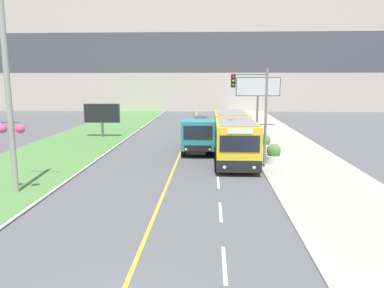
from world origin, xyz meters
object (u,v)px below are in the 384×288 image
Objects in this scene: billboard_small at (102,114)px; planter_round_second at (264,144)px; city_bus at (233,136)px; billboard_large at (258,89)px; car_distant at (201,124)px; traffic_light_mast at (256,105)px; planter_round_near at (274,155)px; planter_round_third at (258,137)px; utility_pole_near at (8,85)px; dump_truck at (199,136)px.

planter_round_second is at bearing -26.14° from billboard_small.
billboard_large is at bearing 77.34° from city_bus.
car_distant is 0.69× the size of traffic_light_mast.
planter_round_second reaches higher than planter_round_near.
planter_round_second reaches higher than planter_round_third.
utility_pole_near is at bearing -154.49° from traffic_light_mast.
utility_pole_near is 1.80× the size of traffic_light_mast.
city_bus reaches higher than car_distant.
planter_round_third is at bearing 64.90° from city_bus.
utility_pole_near reaches higher than billboard_large.
utility_pole_near reaches higher than traffic_light_mast.
car_distant is (-0.23, 13.42, -0.65)m from dump_truck.
dump_truck is 5.02× the size of planter_round_near.
utility_pole_near reaches higher than city_bus.
car_distant is (-2.76, 14.18, -0.81)m from city_bus.
planter_round_second is 3.93m from planter_round_third.
billboard_small is at bearing 153.86° from planter_round_second.
car_distant is 17.57m from planter_round_near.
traffic_light_mast is 3.77m from planter_round_near.
traffic_light_mast reaches higher than billboard_small.
dump_truck is at bearing -89.03° from car_distant.
planter_round_near reaches higher than planter_round_third.
dump_truck is at bearing -137.91° from planter_round_third.
car_distant is 1.24× the size of billboard_small.
dump_truck is 1.51× the size of car_distant.
car_distant is 0.74× the size of billboard_large.
utility_pole_near is 9.01× the size of planter_round_third.
planter_round_near is (-1.28, -19.56, -3.84)m from billboard_large.
traffic_light_mast is at bearing -104.81° from planter_round_second.
traffic_light_mast is at bearing -72.58° from city_bus.
car_distant is at bearing 102.35° from traffic_light_mast.
planter_round_near is at bearing 26.97° from utility_pole_near.
dump_truck is 13.44m from car_distant.
traffic_light_mast is 1.80× the size of billboard_small.
billboard_large is (15.12, 26.61, -0.82)m from utility_pole_near.
billboard_large is 12.41m from planter_round_third.
planter_round_near is at bearing -37.08° from billboard_small.
car_distant is at bearing -156.83° from billboard_large.
car_distant is 0.38× the size of utility_pole_near.
utility_pole_near is 13.87m from traffic_light_mast.
city_bus is 1.10× the size of utility_pole_near.
car_distant is 18.56m from traffic_light_mast.
planter_round_near is (14.71, -11.12, -1.59)m from billboard_small.
billboard_large is at bearing 60.38° from utility_pole_near.
planter_round_second is at bearing 28.55° from city_bus.
city_bus is at bearing -102.66° from billboard_large.
planter_round_third is (-0.06, 7.85, -0.02)m from planter_round_near.
utility_pole_near reaches higher than planter_round_third.
utility_pole_near is 20.82m from planter_round_third.
traffic_light_mast reaches higher than city_bus.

